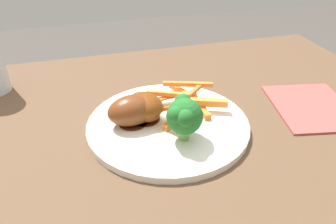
{
  "coord_description": "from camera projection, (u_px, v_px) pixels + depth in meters",
  "views": [
    {
      "loc": [
        -0.14,
        -0.41,
        1.05
      ],
      "look_at": [
        -0.01,
        0.05,
        0.75
      ],
      "focal_mm": 35.92,
      "sensor_mm": 36.0,
      "label": 1
    }
  ],
  "objects": [
    {
      "name": "chicken_drumstick_near",
      "position": [
        135.0,
        110.0,
        0.56
      ],
      "size": [
        0.14,
        0.07,
        0.05
      ],
      "color": "#4D1F0E",
      "rests_on": "dinner_plate"
    },
    {
      "name": "dinner_plate",
      "position": [
        168.0,
        125.0,
        0.58
      ],
      "size": [
        0.28,
        0.28,
        0.01
      ],
      "primitive_type": "cylinder",
      "color": "white",
      "rests_on": "dining_table"
    },
    {
      "name": "napkin",
      "position": [
        311.0,
        107.0,
        0.64
      ],
      "size": [
        0.17,
        0.19,
        0.0
      ],
      "primitive_type": "cube",
      "rotation": [
        0.0,
        0.0,
        1.38
      ],
      "color": "#B74C47",
      "rests_on": "dining_table"
    },
    {
      "name": "broccoli_floret_front",
      "position": [
        184.0,
        114.0,
        0.52
      ],
      "size": [
        0.06,
        0.07,
        0.07
      ],
      "color": "#74AE4B",
      "rests_on": "dinner_plate"
    },
    {
      "name": "chicken_drumstick_far",
      "position": [
        146.0,
        108.0,
        0.57
      ],
      "size": [
        0.1,
        0.12,
        0.05
      ],
      "color": "#512009",
      "rests_on": "dinner_plate"
    },
    {
      "name": "dining_table",
      "position": [
        179.0,
        193.0,
        0.6
      ],
      "size": [
        0.99,
        0.81,
        0.71
      ],
      "color": "brown",
      "rests_on": "ground_plane"
    },
    {
      "name": "carrot_fries_pile",
      "position": [
        186.0,
        102.0,
        0.61
      ],
      "size": [
        0.16,
        0.14,
        0.03
      ],
      "color": "orange",
      "rests_on": "dinner_plate"
    }
  ]
}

